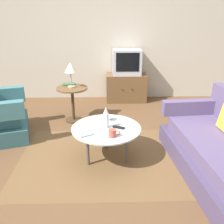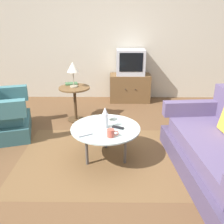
# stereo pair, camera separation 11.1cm
# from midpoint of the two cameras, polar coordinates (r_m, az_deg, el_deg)

# --- Properties ---
(ground_plane) EXTENTS (16.00, 16.00, 0.00)m
(ground_plane) POSITION_cam_midpoint_polar(r_m,az_deg,el_deg) (3.32, -2.08, -10.06)
(ground_plane) COLOR brown
(back_wall) EXTENTS (9.00, 0.12, 2.70)m
(back_wall) POSITION_cam_midpoint_polar(r_m,az_deg,el_deg) (5.36, -1.03, 17.55)
(back_wall) COLOR #BCB29E
(back_wall) RESTS_ON ground
(area_rug) EXTENTS (2.25, 1.64, 0.00)m
(area_rug) POSITION_cam_midpoint_polar(r_m,az_deg,el_deg) (3.26, -0.46, -10.64)
(area_rug) COLOR brown
(area_rug) RESTS_ON ground
(coffee_table) EXTENTS (0.87, 0.87, 0.44)m
(coffee_table) POSITION_cam_midpoint_polar(r_m,az_deg,el_deg) (3.06, -0.48, -4.17)
(coffee_table) COLOR #B2C6C1
(coffee_table) RESTS_ON ground
(side_table) EXTENTS (0.53, 0.53, 0.60)m
(side_table) POSITION_cam_midpoint_polar(r_m,az_deg,el_deg) (4.25, -7.92, 3.59)
(side_table) COLOR brown
(side_table) RESTS_ON ground
(tv_stand) EXTENTS (0.84, 0.44, 0.58)m
(tv_stand) POSITION_cam_midpoint_polar(r_m,az_deg,el_deg) (5.26, 4.78, 5.62)
(tv_stand) COLOR brown
(tv_stand) RESTS_ON ground
(television) EXTENTS (0.58, 0.40, 0.51)m
(television) POSITION_cam_midpoint_polar(r_m,az_deg,el_deg) (5.15, 4.96, 11.52)
(television) COLOR #B7B7BC
(television) RESTS_ON tv_stand
(table_lamp) EXTENTS (0.19, 0.19, 0.42)m
(table_lamp) POSITION_cam_midpoint_polar(r_m,az_deg,el_deg) (4.14, -8.35, 10.08)
(table_lamp) COLOR #9E937A
(table_lamp) RESTS_ON side_table
(vase) EXTENTS (0.07, 0.07, 0.27)m
(vase) POSITION_cam_midpoint_polar(r_m,az_deg,el_deg) (3.00, -0.54, -1.39)
(vase) COLOR white
(vase) RESTS_ON coffee_table
(mug) EXTENTS (0.13, 0.09, 0.09)m
(mug) POSITION_cam_midpoint_polar(r_m,az_deg,el_deg) (2.81, 0.90, -4.95)
(mug) COLOR #B74C3D
(mug) RESTS_ON coffee_table
(bowl) EXTENTS (0.12, 0.12, 0.05)m
(bowl) POSITION_cam_midpoint_polar(r_m,az_deg,el_deg) (3.25, 0.47, -1.40)
(bowl) COLOR silver
(bowl) RESTS_ON coffee_table
(tv_remote_dark) EXTENTS (0.15, 0.10, 0.02)m
(tv_remote_dark) POSITION_cam_midpoint_polar(r_m,az_deg,el_deg) (3.03, 2.45, -3.63)
(tv_remote_dark) COLOR black
(tv_remote_dark) RESTS_ON coffee_table
(tv_remote_silver) EXTENTS (0.17, 0.12, 0.02)m
(tv_remote_silver) POSITION_cam_midpoint_polar(r_m,az_deg,el_deg) (2.86, -5.21, -5.32)
(tv_remote_silver) COLOR #B2B2B7
(tv_remote_silver) RESTS_ON coffee_table
(book) EXTENTS (0.24, 0.19, 0.02)m
(book) POSITION_cam_midpoint_polar(r_m,az_deg,el_deg) (4.38, -8.74, 6.56)
(book) COLOR #3D663D
(book) RESTS_ON side_table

